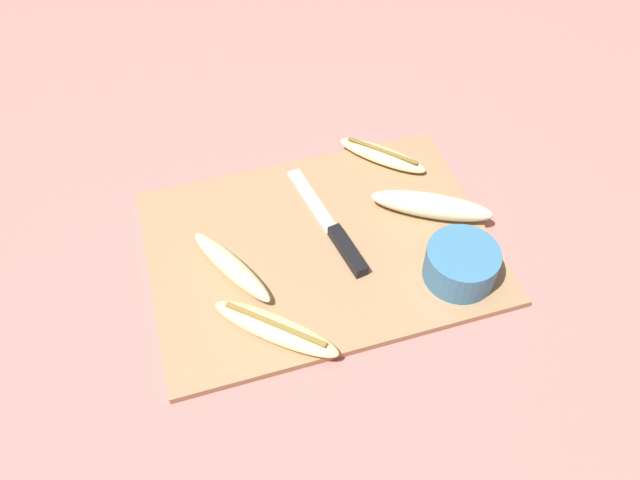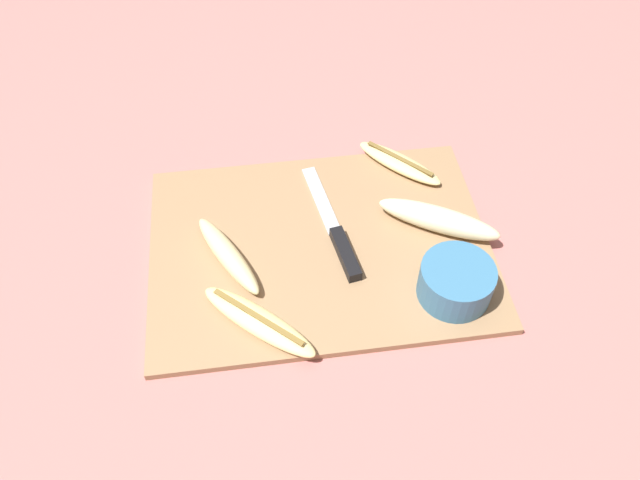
% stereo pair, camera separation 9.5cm
% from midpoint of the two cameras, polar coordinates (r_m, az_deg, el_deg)
% --- Properties ---
extents(ground_plane, '(4.00, 4.00, 0.00)m').
position_cam_midpoint_polar(ground_plane, '(0.96, -2.81, -1.00)').
color(ground_plane, '#B76B66').
extents(cutting_board, '(0.52, 0.38, 0.01)m').
position_cam_midpoint_polar(cutting_board, '(0.96, -2.82, -0.78)').
color(cutting_board, '#997551').
rests_on(cutting_board, ground_plane).
extents(knife, '(0.06, 0.25, 0.02)m').
position_cam_midpoint_polar(knife, '(0.95, -1.07, -0.03)').
color(knife, black).
rests_on(knife, cutting_board).
extents(banana_ripe_center, '(0.11, 0.17, 0.03)m').
position_cam_midpoint_polar(banana_ripe_center, '(0.93, -11.03, -2.58)').
color(banana_ripe_center, beige).
rests_on(banana_ripe_center, cutting_board).
extents(banana_pale_long, '(0.19, 0.13, 0.04)m').
position_cam_midpoint_polar(banana_pale_long, '(0.99, 7.48, 2.97)').
color(banana_pale_long, beige).
rests_on(banana_pale_long, cutting_board).
extents(banana_spotted_left, '(0.14, 0.14, 0.02)m').
position_cam_midpoint_polar(banana_spotted_left, '(1.08, 3.18, 7.62)').
color(banana_spotted_left, '#DBC684').
rests_on(banana_spotted_left, cutting_board).
extents(banana_golden_short, '(0.17, 0.16, 0.02)m').
position_cam_midpoint_polar(banana_golden_short, '(0.86, -7.27, -8.24)').
color(banana_golden_short, '#EDD689').
rests_on(banana_golden_short, cutting_board).
extents(prep_bowl, '(0.11, 0.11, 0.05)m').
position_cam_midpoint_polar(prep_bowl, '(0.91, 9.91, -2.36)').
color(prep_bowl, teal).
rests_on(prep_bowl, cutting_board).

